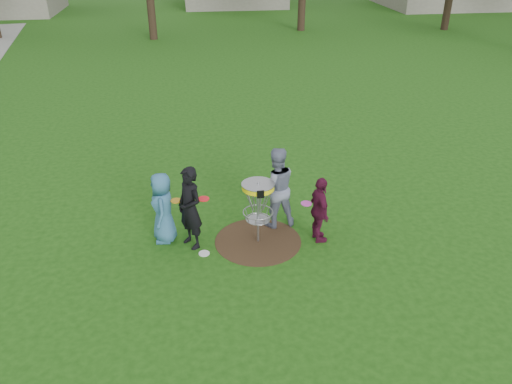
{
  "coord_description": "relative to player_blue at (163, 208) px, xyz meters",
  "views": [
    {
      "loc": [
        -1.24,
        -8.57,
        5.8
      ],
      "look_at": [
        0.0,
        0.3,
        1.0
      ],
      "focal_mm": 35.0,
      "sensor_mm": 36.0,
      "label": 1
    }
  ],
  "objects": [
    {
      "name": "held_discs",
      "position": [
        1.54,
        -0.18,
        0.24
      ],
      "size": [
        2.81,
        0.71,
        0.25
      ],
      "color": "orange",
      "rests_on": "ground"
    },
    {
      "name": "ground",
      "position": [
        1.9,
        -0.34,
        -0.76
      ],
      "size": [
        100.0,
        100.0,
        0.0
      ],
      "primitive_type": "plane",
      "color": "#19470F",
      "rests_on": "ground"
    },
    {
      "name": "player_maroon",
      "position": [
        3.14,
        -0.46,
        -0.04
      ],
      "size": [
        0.43,
        0.87,
        1.43
      ],
      "primitive_type": "imported",
      "rotation": [
        0.0,
        0.0,
        1.66
      ],
      "color": "#52122E",
      "rests_on": "ground"
    },
    {
      "name": "dirt_patch",
      "position": [
        1.9,
        -0.34,
        -0.75
      ],
      "size": [
        1.8,
        1.8,
        0.01
      ],
      "primitive_type": "cylinder",
      "color": "#47331E",
      "rests_on": "ground"
    },
    {
      "name": "player_blue",
      "position": [
        0.0,
        0.0,
        0.0
      ],
      "size": [
        0.5,
        0.75,
        1.51
      ],
      "primitive_type": "imported",
      "rotation": [
        0.0,
        0.0,
        -1.6
      ],
      "color": "teal",
      "rests_on": "ground"
    },
    {
      "name": "player_black",
      "position": [
        0.54,
        -0.29,
        0.11
      ],
      "size": [
        0.7,
        0.76,
        1.74
      ],
      "primitive_type": "imported",
      "rotation": [
        0.0,
        0.0,
        -0.97
      ],
      "color": "black",
      "rests_on": "ground"
    },
    {
      "name": "disc_on_grass",
      "position": [
        0.76,
        -0.64,
        -0.75
      ],
      "size": [
        0.22,
        0.22,
        0.02
      ],
      "primitive_type": "cylinder",
      "color": "white",
      "rests_on": "ground"
    },
    {
      "name": "player_grey",
      "position": [
        2.36,
        0.29,
        0.14
      ],
      "size": [
        0.95,
        0.78,
        1.8
      ],
      "primitive_type": "imported",
      "rotation": [
        0.0,
        0.0,
        3.26
      ],
      "color": "slate",
      "rests_on": "ground"
    },
    {
      "name": "disc_golf_basket",
      "position": [
        1.9,
        -0.34,
        0.26
      ],
      "size": [
        0.66,
        0.67,
        1.38
      ],
      "color": "#9EA0A5",
      "rests_on": "ground"
    }
  ]
}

